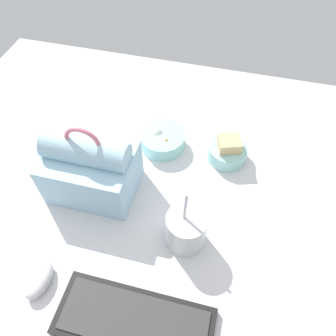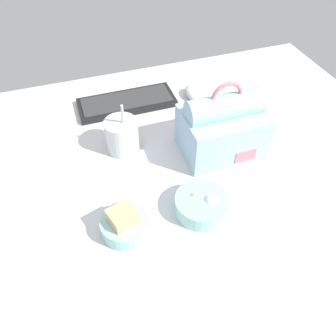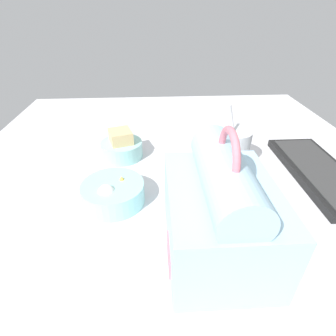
# 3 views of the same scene
# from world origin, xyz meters

# --- Properties ---
(desk_surface) EXTENTS (1.40, 1.10, 0.02)m
(desk_surface) POSITION_xyz_m (0.00, 0.00, 0.01)
(desk_surface) COLOR silver
(desk_surface) RESTS_ON ground
(keyboard) EXTENTS (0.32, 0.13, 0.02)m
(keyboard) POSITION_xyz_m (-0.07, 0.34, 0.03)
(keyboard) COLOR black
(keyboard) RESTS_ON desk_surface
(lunch_bag) EXTENTS (0.22, 0.16, 0.22)m
(lunch_bag) POSITION_xyz_m (0.13, 0.05, 0.10)
(lunch_bag) COLOR #9EC6DB
(lunch_bag) RESTS_ON desk_surface
(soup_cup) EXTENTS (0.09, 0.09, 0.16)m
(soup_cup) POSITION_xyz_m (-0.13, 0.13, 0.07)
(soup_cup) COLOR silver
(soup_cup) RESTS_ON desk_surface
(bento_bowl_sandwich) EXTENTS (0.11, 0.11, 0.08)m
(bento_bowl_sandwich) POSITION_xyz_m (-0.19, -0.14, 0.05)
(bento_bowl_sandwich) COLOR #93D1CC
(bento_bowl_sandwich) RESTS_ON desk_surface
(bento_bowl_snacks) EXTENTS (0.13, 0.13, 0.06)m
(bento_bowl_snacks) POSITION_xyz_m (0.00, -0.14, 0.04)
(bento_bowl_snacks) COLOR #93D1CC
(bento_bowl_snacks) RESTS_ON desk_surface
(computer_mouse) EXTENTS (0.05, 0.09, 0.03)m
(computer_mouse) POSITION_xyz_m (0.16, 0.31, 0.04)
(computer_mouse) COLOR silver
(computer_mouse) RESTS_ON desk_surface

